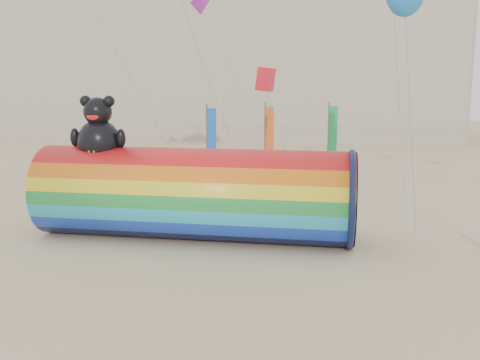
# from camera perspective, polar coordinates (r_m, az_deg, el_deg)

# --- Properties ---
(ground) EXTENTS (160.00, 160.00, 0.00)m
(ground) POSITION_cam_1_polar(r_m,az_deg,el_deg) (21.54, -2.02, -6.95)
(ground) COLOR #CCB58C
(ground) RESTS_ON ground
(hotel_building) EXTENTS (60.40, 15.40, 20.60)m
(hotel_building) POSITION_cam_1_polar(r_m,az_deg,el_deg) (68.19, -3.97, 13.47)
(hotel_building) COLOR #B7AD99
(hotel_building) RESTS_ON ground
(windsock_assembly) EXTENTS (12.98, 3.95, 5.98)m
(windsock_assembly) POSITION_cam_1_polar(r_m,az_deg,el_deg) (22.12, -4.92, -1.22)
(windsock_assembly) COLOR red
(windsock_assembly) RESTS_ON ground
(festival_banners) EXTENTS (8.01, 4.94, 5.20)m
(festival_banners) POSITION_cam_1_polar(r_m,az_deg,el_deg) (35.31, 3.45, 4.12)
(festival_banners) COLOR #59595E
(festival_banners) RESTS_ON ground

